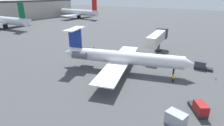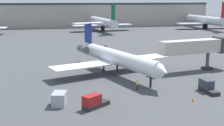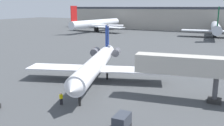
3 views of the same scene
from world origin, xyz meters
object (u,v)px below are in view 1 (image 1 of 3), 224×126
jet_bridge (158,37)px  parked_airliner_centre (79,12)px  regional_jet (120,57)px  baggage_tug_lead (201,66)px  parked_airliner_west_mid (4,20)px  baggage_tug_trailing (199,108)px  traffic_cone_near (216,79)px  ground_crew_marshaller (173,78)px  cargo_container_uld (176,119)px

jet_bridge → parked_airliner_centre: 92.45m
regional_jet → baggage_tug_lead: (11.69, -15.09, -2.49)m
jet_bridge → parked_airliner_west_mid: 79.87m
regional_jet → baggage_tug_lead: size_ratio=7.13×
baggage_tug_trailing → parked_airliner_west_mid: bearing=78.4°
traffic_cone_near → parked_airliner_centre: 112.31m
parked_airliner_centre → regional_jet: bearing=-130.0°
ground_crew_marshaller → baggage_tug_lead: 10.97m
ground_crew_marshaller → baggage_tug_lead: (10.47, -3.30, -0.02)m
jet_bridge → ground_crew_marshaller: 19.51m
jet_bridge → baggage_tug_lead: bearing=-113.4°
regional_jet → baggage_tug_trailing: 19.58m
cargo_container_uld → parked_airliner_west_mid: parked_airliner_west_mid is taller
ground_crew_marshaller → traffic_cone_near: 9.26m
parked_airliner_centre → jet_bridge: bearing=-121.0°
jet_bridge → cargo_container_uld: (-28.75, -14.36, -4.02)m
jet_bridge → parked_airliner_west_mid: (-4.65, 79.73, -0.80)m
jet_bridge → traffic_cone_near: 20.34m
regional_jet → traffic_cone_near: 20.35m
traffic_cone_near → parked_airliner_west_mid: size_ratio=0.02×
ground_crew_marshaller → baggage_tug_lead: bearing=-17.5°
baggage_tug_trailing → regional_jet: bearing=69.3°
regional_jet → jet_bridge: bearing=-5.7°
baggage_tug_lead → parked_airliner_west_mid: bearing=89.3°
traffic_cone_near → parked_airliner_centre: (57.78, 96.23, 4.00)m
cargo_container_uld → parked_airliner_centre: bearing=50.8°
cargo_container_uld → parked_airliner_west_mid: (24.10, 94.09, 3.22)m
baggage_tug_trailing → ground_crew_marshaller: bearing=38.3°
baggage_tug_trailing → parked_airliner_centre: size_ratio=0.12×
jet_bridge → baggage_tug_trailing: bearing=-146.0°
ground_crew_marshaller → baggage_tug_lead: size_ratio=0.42×
jet_bridge → traffic_cone_near: (-10.15, -16.99, -4.65)m
ground_crew_marshaller → parked_airliner_centre: size_ratio=0.05×
baggage_tug_trailing → parked_airliner_centre: (71.95, 95.65, 3.44)m
ground_crew_marshaller → cargo_container_uld: bearing=-160.9°
baggage_tug_lead → traffic_cone_near: (-4.39, -3.66, -0.56)m
ground_crew_marshaller → parked_airliner_centre: 109.81m
baggage_tug_lead → cargo_container_uld: size_ratio=1.41×
baggage_tug_lead → parked_airliner_west_mid: parked_airliner_west_mid is taller
baggage_tug_lead → parked_airliner_centre: 106.92m
baggage_tug_lead → parked_airliner_centre: bearing=60.0°
ground_crew_marshaller → jet_bridge: bearing=31.7°
regional_jet → ground_crew_marshaller: (1.22, -11.79, -2.47)m
baggage_tug_lead → baggage_tug_trailing: bearing=-170.6°
cargo_container_uld → traffic_cone_near: cargo_container_uld is taller
regional_jet → cargo_container_uld: size_ratio=10.07×
jet_bridge → baggage_tug_lead: (-5.76, -13.34, -4.09)m
jet_bridge → baggage_tug_trailing: jet_bridge is taller
regional_jet → ground_crew_marshaller: regional_jet is taller
ground_crew_marshaller → parked_airliner_west_mid: parked_airliner_west_mid is taller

